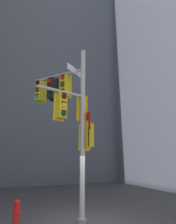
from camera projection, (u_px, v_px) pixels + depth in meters
ground at (82, 223)px, 7.89m from camera, size 120.00×120.00×0.00m
building_mid_block at (47, 60)px, 30.75m from camera, size 16.96×16.96×33.40m
signal_pole_assembly at (70, 112)px, 9.14m from camera, size 2.62×2.95×7.19m
fire_hydrant at (16, 212)px, 7.63m from camera, size 0.33×0.23×0.92m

